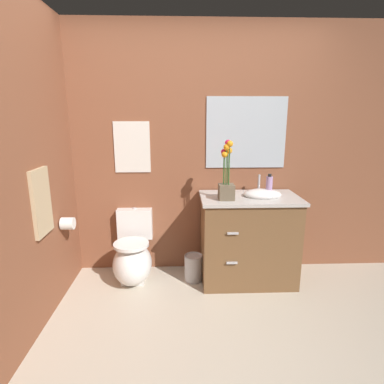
{
  "coord_description": "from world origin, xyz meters",
  "views": [
    {
      "loc": [
        -0.19,
        -1.74,
        1.62
      ],
      "look_at": [
        -0.09,
        1.06,
        0.93
      ],
      "focal_mm": 29.26,
      "sensor_mm": 36.0,
      "label": 1
    }
  ],
  "objects_px": {
    "flower_vase": "(227,180)",
    "wall_poster": "(132,147)",
    "vanity_cabinet": "(248,238)",
    "toilet_paper_roll": "(68,223)",
    "toilet": "(133,258)",
    "hanging_towel": "(41,202)",
    "trash_bin": "(194,268)",
    "wall_mirror": "(246,133)",
    "soap_bottle": "(269,186)"
  },
  "relations": [
    {
      "from": "flower_vase",
      "to": "wall_poster",
      "type": "relative_size",
      "value": 1.07
    },
    {
      "from": "vanity_cabinet",
      "to": "toilet_paper_roll",
      "type": "relative_size",
      "value": 9.54
    },
    {
      "from": "toilet",
      "to": "flower_vase",
      "type": "bearing_deg",
      "value": -7.68
    },
    {
      "from": "toilet",
      "to": "toilet_paper_roll",
      "type": "distance_m",
      "value": 0.72
    },
    {
      "from": "vanity_cabinet",
      "to": "toilet_paper_roll",
      "type": "height_order",
      "value": "vanity_cabinet"
    },
    {
      "from": "flower_vase",
      "to": "toilet_paper_roll",
      "type": "relative_size",
      "value": 4.92
    },
    {
      "from": "vanity_cabinet",
      "to": "hanging_towel",
      "type": "height_order",
      "value": "hanging_towel"
    },
    {
      "from": "trash_bin",
      "to": "wall_poster",
      "type": "relative_size",
      "value": 0.54
    },
    {
      "from": "wall_mirror",
      "to": "hanging_towel",
      "type": "xyz_separation_m",
      "value": [
        -1.73,
        -0.8,
        -0.48
      ]
    },
    {
      "from": "toilet_paper_roll",
      "to": "flower_vase",
      "type": "bearing_deg",
      "value": 3.02
    },
    {
      "from": "soap_bottle",
      "to": "wall_mirror",
      "type": "bearing_deg",
      "value": 121.88
    },
    {
      "from": "soap_bottle",
      "to": "hanging_towel",
      "type": "height_order",
      "value": "hanging_towel"
    },
    {
      "from": "toilet_paper_roll",
      "to": "vanity_cabinet",
      "type": "bearing_deg",
      "value": 5.8
    },
    {
      "from": "toilet",
      "to": "wall_poster",
      "type": "distance_m",
      "value": 1.1
    },
    {
      "from": "wall_poster",
      "to": "wall_mirror",
      "type": "xyz_separation_m",
      "value": [
        1.14,
        0.0,
        0.14
      ]
    },
    {
      "from": "wall_poster",
      "to": "toilet_paper_roll",
      "type": "relative_size",
      "value": 4.59
    },
    {
      "from": "trash_bin",
      "to": "hanging_towel",
      "type": "height_order",
      "value": "hanging_towel"
    },
    {
      "from": "soap_bottle",
      "to": "trash_bin",
      "type": "relative_size",
      "value": 0.79
    },
    {
      "from": "hanging_towel",
      "to": "vanity_cabinet",
      "type": "bearing_deg",
      "value": 16.38
    },
    {
      "from": "flower_vase",
      "to": "wall_poster",
      "type": "xyz_separation_m",
      "value": [
        -0.9,
        0.39,
        0.26
      ]
    },
    {
      "from": "vanity_cabinet",
      "to": "wall_mirror",
      "type": "relative_size",
      "value": 1.31
    },
    {
      "from": "trash_bin",
      "to": "wall_poster",
      "type": "bearing_deg",
      "value": 154.12
    },
    {
      "from": "vanity_cabinet",
      "to": "wall_mirror",
      "type": "bearing_deg",
      "value": 90.52
    },
    {
      "from": "vanity_cabinet",
      "to": "wall_mirror",
      "type": "height_order",
      "value": "wall_mirror"
    },
    {
      "from": "soap_bottle",
      "to": "wall_mirror",
      "type": "height_order",
      "value": "wall_mirror"
    },
    {
      "from": "toilet",
      "to": "soap_bottle",
      "type": "distance_m",
      "value": 1.51
    },
    {
      "from": "trash_bin",
      "to": "toilet_paper_roll",
      "type": "xyz_separation_m",
      "value": [
        -1.13,
        -0.17,
        0.54
      ]
    },
    {
      "from": "wall_mirror",
      "to": "hanging_towel",
      "type": "distance_m",
      "value": 1.96
    },
    {
      "from": "toilet_paper_roll",
      "to": "hanging_towel",
      "type": "bearing_deg",
      "value": -99.24
    },
    {
      "from": "trash_bin",
      "to": "toilet_paper_roll",
      "type": "bearing_deg",
      "value": -171.39
    },
    {
      "from": "toilet",
      "to": "wall_poster",
      "type": "bearing_deg",
      "value": 90.0
    },
    {
      "from": "toilet_paper_roll",
      "to": "soap_bottle",
      "type": "bearing_deg",
      "value": 5.41
    },
    {
      "from": "vanity_cabinet",
      "to": "trash_bin",
      "type": "relative_size",
      "value": 3.86
    },
    {
      "from": "toilet",
      "to": "hanging_towel",
      "type": "height_order",
      "value": "hanging_towel"
    },
    {
      "from": "vanity_cabinet",
      "to": "trash_bin",
      "type": "bearing_deg",
      "value": 179.8
    },
    {
      "from": "flower_vase",
      "to": "toilet_paper_roll",
      "type": "height_order",
      "value": "flower_vase"
    },
    {
      "from": "flower_vase",
      "to": "wall_mirror",
      "type": "xyz_separation_m",
      "value": [
        0.24,
        0.39,
        0.4
      ]
    },
    {
      "from": "soap_bottle",
      "to": "wall_mirror",
      "type": "relative_size",
      "value": 0.27
    },
    {
      "from": "wall_mirror",
      "to": "flower_vase",
      "type": "bearing_deg",
      "value": -122.01
    },
    {
      "from": "trash_bin",
      "to": "wall_mirror",
      "type": "xyz_separation_m",
      "value": [
        0.54,
        0.29,
        1.31
      ]
    },
    {
      "from": "soap_bottle",
      "to": "toilet_paper_roll",
      "type": "distance_m",
      "value": 1.88
    },
    {
      "from": "toilet_paper_roll",
      "to": "trash_bin",
      "type": "bearing_deg",
      "value": 8.61
    },
    {
      "from": "toilet",
      "to": "flower_vase",
      "type": "distance_m",
      "value": 1.21
    },
    {
      "from": "vanity_cabinet",
      "to": "wall_poster",
      "type": "relative_size",
      "value": 2.08
    },
    {
      "from": "vanity_cabinet",
      "to": "toilet_paper_roll",
      "type": "xyz_separation_m",
      "value": [
        -1.67,
        -0.17,
        0.23
      ]
    },
    {
      "from": "toilet",
      "to": "trash_bin",
      "type": "bearing_deg",
      "value": -2.34
    },
    {
      "from": "trash_bin",
      "to": "hanging_towel",
      "type": "bearing_deg",
      "value": -156.79
    },
    {
      "from": "toilet",
      "to": "vanity_cabinet",
      "type": "relative_size",
      "value": 0.66
    },
    {
      "from": "vanity_cabinet",
      "to": "soap_bottle",
      "type": "xyz_separation_m",
      "value": [
        0.18,
        0.01,
        0.52
      ]
    },
    {
      "from": "flower_vase",
      "to": "wall_mirror",
      "type": "distance_m",
      "value": 0.61
    }
  ]
}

